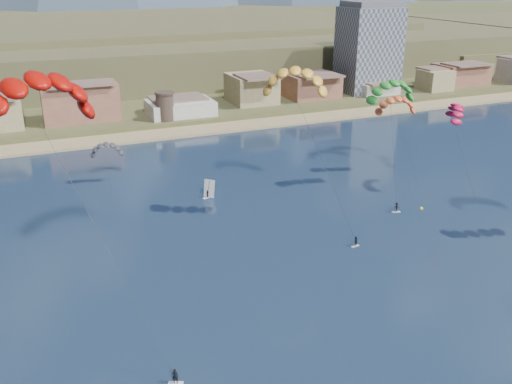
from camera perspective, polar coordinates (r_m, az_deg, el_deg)
ground at (r=69.44m, az=10.76°, el=-17.02°), size 2400.00×2400.00×0.00m
beach at (r=159.23m, az=-10.42°, el=5.95°), size 2200.00×12.00×0.90m
land at (r=606.34m, az=-20.60°, el=16.58°), size 2200.00×900.00×4.00m
foothills at (r=283.77m, az=-11.98°, el=14.62°), size 940.00×210.00×18.00m
town at (r=169.85m, az=-25.24°, el=7.93°), size 400.00×24.00×12.00m
apartment_tower at (r=209.48m, az=11.72°, el=14.58°), size 20.00×16.00×32.00m
watchtower at (r=166.35m, az=-9.51°, el=8.88°), size 5.82×5.82×8.60m
kitesurfer_red at (r=64.73m, az=-22.20°, el=9.81°), size 18.53×20.65×36.41m
kitesurfer_yellow at (r=95.71m, az=4.16°, el=11.90°), size 12.58×20.01×30.85m
kitesurfer_green at (r=114.34m, az=14.05°, el=10.46°), size 11.18×14.31×25.20m
distant_kite_dark at (r=121.75m, az=-15.40°, el=4.59°), size 7.71×5.99×11.92m
distant_kite_orange at (r=125.30m, az=14.51°, el=9.10°), size 10.18×7.03×19.83m
distant_kite_red at (r=118.18m, az=20.09°, el=8.12°), size 6.89×8.52×20.24m
windsurfer at (r=112.64m, az=-5.01°, el=-0.02°), size 2.23×2.45×3.84m
buoy at (r=112.13m, az=16.92°, el=-1.65°), size 0.67×0.67×0.67m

